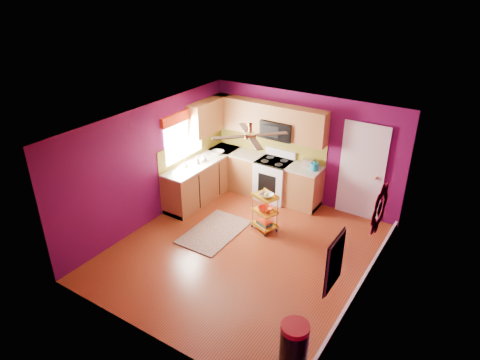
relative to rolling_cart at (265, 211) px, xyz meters
The scene contains 18 objects.
ground 0.98m from the rolling_cart, 87.21° to the right, with size 5.00×5.00×0.00m, color maroon.
room_envelope 1.47m from the rolling_cart, 85.46° to the right, with size 4.54×5.04×2.52m.
lower_cabinets 1.61m from the rolling_cart, 144.14° to the left, with size 2.81×2.31×0.94m.
electric_range 1.39m from the rolling_cart, 111.36° to the left, with size 0.76×0.66×1.13m.
upper_cabinetry 2.22m from the rolling_cart, 132.75° to the left, with size 2.80×2.30×1.26m.
left_window 2.53m from the rolling_cart, behind, with size 0.08×1.35×1.08m.
panel_door 2.19m from the rolling_cart, 48.82° to the left, with size 0.95×0.11×2.15m.
right_wall_art 2.76m from the rolling_cart, 28.12° to the right, with size 0.04×2.74×1.04m.
ceiling_fan 1.96m from the rolling_cart, 86.39° to the right, with size 1.01×1.01×0.26m.
shag_rug 1.12m from the rolling_cart, 141.32° to the right, with size 0.92×1.50×0.02m, color black.
rolling_cart is the anchor object (origin of this frame).
trash_can 3.38m from the rolling_cart, 53.71° to the right, with size 0.43×0.45×0.73m.
teal_kettle 1.52m from the rolling_cart, 71.75° to the left, with size 0.18×0.18×0.21m.
toaster 1.56m from the rolling_cart, 79.80° to the left, with size 0.22×0.15×0.18m, color beige.
soap_bottle_a 1.99m from the rolling_cart, behind, with size 0.08×0.08×0.18m, color #EA3F72.
soap_bottle_b 1.96m from the rolling_cart, 167.51° to the left, with size 0.13×0.13×0.17m, color white.
counter_dish 2.13m from the rolling_cart, 152.56° to the left, with size 0.27×0.27×0.07m, color white.
counter_cup 2.06m from the rolling_cart, behind, with size 0.11×0.11×0.09m, color white.
Camera 1 is at (3.56, -5.67, 4.85)m, focal length 32.00 mm.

